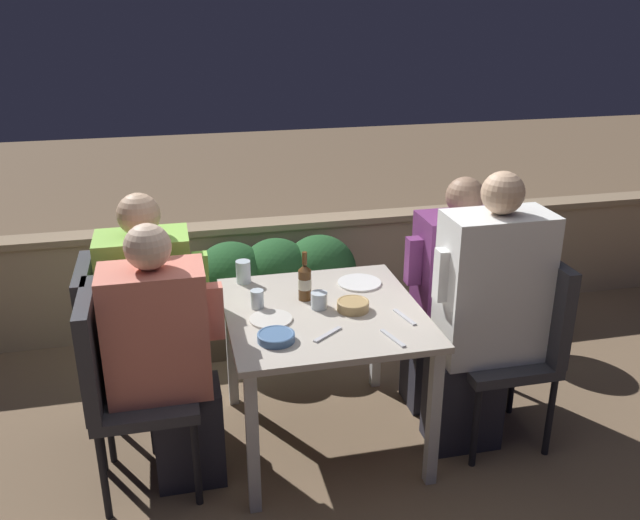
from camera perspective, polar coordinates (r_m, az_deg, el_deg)
ground_plane at (r=3.51m, az=0.27°, el=-14.76°), size 16.00×16.00×0.00m
parapet_wall at (r=4.49m, az=-3.66°, el=-0.93°), size 9.00×0.18×0.71m
dining_table at (r=3.18m, az=0.29°, el=-5.68°), size 0.90×0.94×0.71m
planter_hedge at (r=4.20m, az=-3.67°, el=-2.24°), size 1.00×0.47×0.69m
chair_left_near at (r=3.03m, az=-16.62°, el=-9.34°), size 0.45×0.44×0.95m
person_coral_top at (r=2.99m, az=-12.74°, el=-8.22°), size 0.50×0.26×1.23m
chair_left_far at (r=3.31m, az=-17.01°, el=-6.57°), size 0.45×0.44×0.95m
person_green_blouse at (r=3.27m, az=-13.55°, el=-5.20°), size 0.49×0.26×1.27m
chair_right_near at (r=3.38m, az=16.59°, el=-5.91°), size 0.45×0.44×0.95m
person_white_polo at (r=3.24m, az=13.67°, el=-4.56°), size 0.52×0.26×1.37m
chair_right_far at (r=3.66m, az=13.87°, el=-3.41°), size 0.45×0.44×0.95m
person_purple_stripe at (r=3.55m, az=10.96°, el=-2.92°), size 0.50×0.26×1.25m
beer_bottle at (r=3.20m, az=-1.29°, el=-1.82°), size 0.06×0.06×0.24m
plate_0 at (r=3.41m, az=3.34°, el=-1.92°), size 0.22×0.22×0.01m
plate_1 at (r=3.04m, az=-4.16°, el=-4.99°), size 0.19×0.19×0.01m
bowl_0 at (r=3.12m, az=2.80°, el=-3.80°), size 0.15×0.15×0.05m
bowl_1 at (r=2.86m, az=-3.72°, el=-6.45°), size 0.16×0.16×0.04m
glass_cup_0 at (r=3.42m, az=-6.47°, el=-1.00°), size 0.07×0.07×0.12m
glass_cup_1 at (r=3.15m, az=-5.31°, el=-3.31°), size 0.06×0.06×0.09m
glass_cup_2 at (r=3.13m, az=-0.08°, el=-3.41°), size 0.08×0.08×0.08m
fork_0 at (r=2.91m, az=0.65°, el=-6.29°), size 0.15×0.12×0.01m
fork_1 at (r=3.08m, az=7.13°, el=-4.78°), size 0.06×0.17×0.01m
fork_2 at (r=2.90m, az=6.14°, el=-6.56°), size 0.06×0.17×0.01m
potted_plant at (r=4.34m, az=16.23°, el=-1.73°), size 0.38×0.38×0.69m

